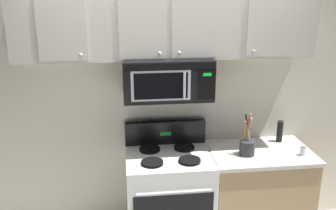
{
  "coord_description": "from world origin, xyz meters",
  "views": [
    {
      "loc": [
        -0.38,
        -2.59,
        2.33
      ],
      "look_at": [
        0.0,
        0.49,
        1.35
      ],
      "focal_mm": 40.18,
      "sensor_mm": 36.0,
      "label": 1
    }
  ],
  "objects_px": {
    "pepper_mill": "(280,131)",
    "salt_shaker": "(303,151)",
    "over_range_microwave": "(167,78)",
    "stove_range": "(169,198)",
    "utensil_crock_charcoal": "(247,145)"
  },
  "relations": [
    {
      "from": "stove_range",
      "to": "over_range_microwave",
      "type": "height_order",
      "value": "over_range_microwave"
    },
    {
      "from": "salt_shaker",
      "to": "utensil_crock_charcoal",
      "type": "bearing_deg",
      "value": 171.2
    },
    {
      "from": "pepper_mill",
      "to": "stove_range",
      "type": "bearing_deg",
      "value": -170.2
    },
    {
      "from": "utensil_crock_charcoal",
      "to": "pepper_mill",
      "type": "height_order",
      "value": "utensil_crock_charcoal"
    },
    {
      "from": "salt_shaker",
      "to": "pepper_mill",
      "type": "xyz_separation_m",
      "value": [
        -0.08,
        0.33,
        0.06
      ]
    },
    {
      "from": "over_range_microwave",
      "to": "pepper_mill",
      "type": "bearing_deg",
      "value": 3.8
    },
    {
      "from": "over_range_microwave",
      "to": "salt_shaker",
      "type": "distance_m",
      "value": 1.36
    },
    {
      "from": "over_range_microwave",
      "to": "stove_range",
      "type": "bearing_deg",
      "value": -89.86
    },
    {
      "from": "stove_range",
      "to": "pepper_mill",
      "type": "distance_m",
      "value": 1.23
    },
    {
      "from": "pepper_mill",
      "to": "salt_shaker",
      "type": "bearing_deg",
      "value": -76.31
    },
    {
      "from": "salt_shaker",
      "to": "pepper_mill",
      "type": "bearing_deg",
      "value": 103.69
    },
    {
      "from": "stove_range",
      "to": "pepper_mill",
      "type": "height_order",
      "value": "stove_range"
    },
    {
      "from": "over_range_microwave",
      "to": "salt_shaker",
      "type": "height_order",
      "value": "over_range_microwave"
    },
    {
      "from": "stove_range",
      "to": "utensil_crock_charcoal",
      "type": "relative_size",
      "value": 2.89
    },
    {
      "from": "salt_shaker",
      "to": "pepper_mill",
      "type": "distance_m",
      "value": 0.34
    }
  ]
}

